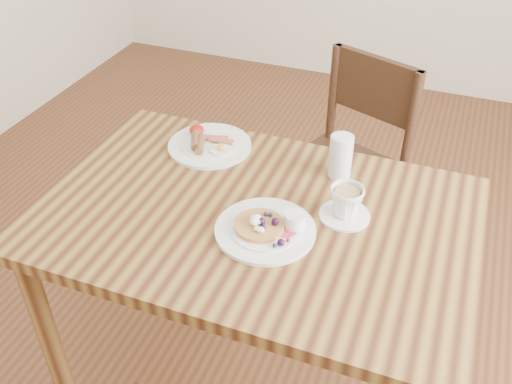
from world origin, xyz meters
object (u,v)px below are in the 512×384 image
dining_table (256,239)px  breakfast_plate (208,144)px  chair_far (347,159)px  water_glass (341,156)px  teacup_saucer (346,204)px  pancake_plate (268,228)px

dining_table → breakfast_plate: breakfast_plate is taller
dining_table → chair_far: chair_far is taller
water_glass → dining_table: bearing=-123.1°
chair_far → teacup_saucer: bearing=122.3°
breakfast_plate → teacup_saucer: bearing=-20.7°
breakfast_plate → chair_far: bearing=52.2°
pancake_plate → breakfast_plate: size_ratio=1.00×
pancake_plate → breakfast_plate: pancake_plate is taller
chair_far → pancake_plate: (-0.05, -0.80, 0.27)m
teacup_saucer → water_glass: 0.20m
chair_far → water_glass: (0.06, -0.48, 0.32)m
chair_far → breakfast_plate: 0.66m
dining_table → breakfast_plate: 0.39m
chair_far → water_glass: bearing=119.1°
dining_table → pancake_plate: bearing=-48.6°
chair_far → breakfast_plate: chair_far is taller
dining_table → water_glass: size_ratio=9.01×
dining_table → teacup_saucer: size_ratio=8.57×
pancake_plate → water_glass: 0.35m
chair_far → pancake_plate: 0.85m
dining_table → water_glass: 0.35m
breakfast_plate → teacup_saucer: size_ratio=1.93×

